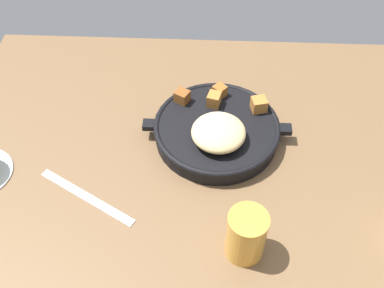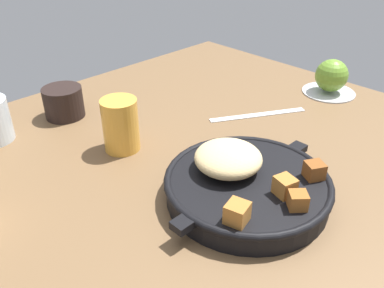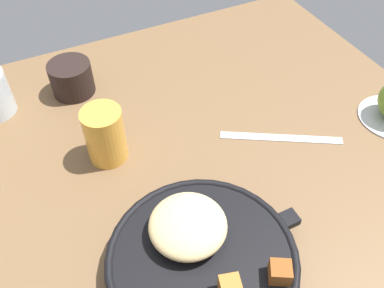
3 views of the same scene
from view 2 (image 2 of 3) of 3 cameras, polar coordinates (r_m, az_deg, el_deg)
The scene contains 7 objects.
ground_plane at distance 75.09cm, azimuth 1.93°, elevation -2.03°, with size 99.66×93.09×2.40cm, color brown.
cast_iron_skillet at distance 62.88cm, azimuth 7.48°, elevation -5.40°, with size 29.91×25.55×7.70cm.
saucer_plate at distance 103.42cm, azimuth 18.59°, elevation 6.98°, with size 12.37×12.37×0.60cm, color #B7BABF.
red_apple at distance 101.93cm, azimuth 18.97°, elevation 9.07°, with size 7.57×7.57×7.57cm, color olive.
butter_knife at distance 88.58cm, azimuth 9.23°, elevation 4.10°, with size 21.46×1.60×0.36cm, color silver.
juice_glass_amber at distance 74.50cm, azimuth -9.98°, elevation 2.65°, with size 6.56×6.56×9.82cm, color gold.
coffee_mug_dark at distance 90.01cm, azimuth -17.55°, elevation 5.60°, with size 8.17×8.17×6.43cm, color black.
Camera 2 is at (-45.89, -42.97, 39.87)cm, focal length 38.07 mm.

